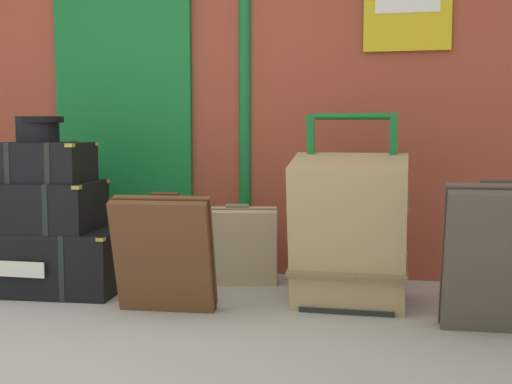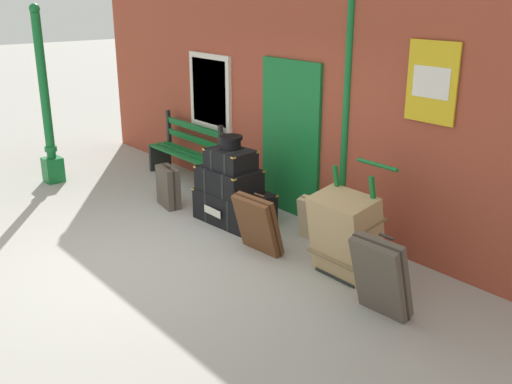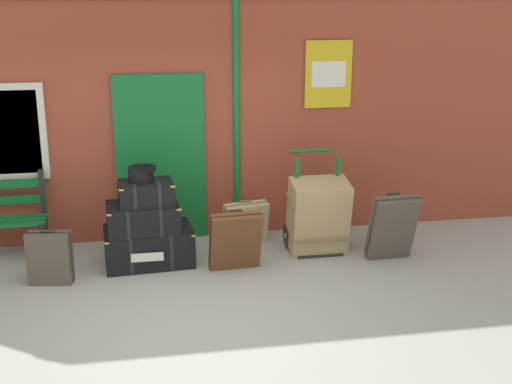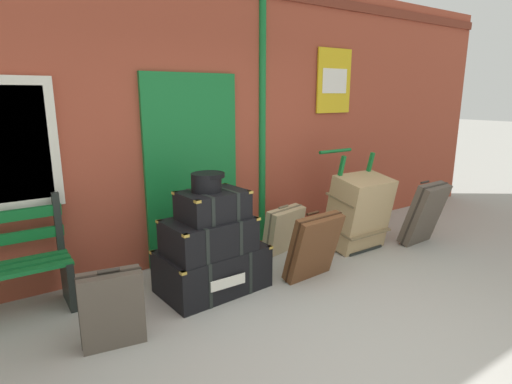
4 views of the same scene
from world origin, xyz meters
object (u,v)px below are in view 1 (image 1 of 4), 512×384
Objects in this scene: steamer_trunk_base at (50,259)px; suitcase_charcoal at (164,254)px; steamer_trunk_middle at (38,205)px; round_hatbox at (38,127)px; suitcase_beige at (494,259)px; steamer_trunk_top at (43,162)px; suitcase_slate at (237,246)px; porters_trolley at (351,259)px; large_brown_trunk at (349,232)px.

steamer_trunk_base is 1.47× the size of suitcase_charcoal.
steamer_trunk_base is at bearing 157.96° from suitcase_charcoal.
suitcase_charcoal reaches higher than steamer_trunk_base.
steamer_trunk_middle is 2.70× the size of round_hatbox.
steamer_trunk_middle is 1.03× the size of suitcase_beige.
steamer_trunk_top is at bearing 160.62° from suitcase_charcoal.
suitcase_slate is (1.26, 0.45, -0.31)m from steamer_trunk_middle.
steamer_trunk_top reaches higher than steamer_trunk_base.
steamer_trunk_middle is 1.37m from suitcase_slate.
steamer_trunk_middle is at bearing 175.14° from steamer_trunk_top.
porters_trolley is at bearing 3.94° from steamer_trunk_base.
steamer_trunk_base is 1.25× the size of steamer_trunk_middle.
suitcase_beige reaches higher than steamer_trunk_middle.
steamer_trunk_middle is 1.10m from suitcase_charcoal.
steamer_trunk_middle is 2.10m from porters_trolley.
round_hatbox is 0.26× the size of porters_trolley.
suitcase_slate is 0.84m from suitcase_charcoal.
suitcase_slate is at bearing 18.85° from round_hatbox.
porters_trolley is 2.01× the size of suitcase_slate.
steamer_trunk_base is 1.12× the size of large_brown_trunk.
steamer_trunk_middle is 0.71× the size of porters_trolley.
porters_trolley reaches higher than large_brown_trunk.
large_brown_trunk reaches higher than suitcase_slate.
steamer_trunk_base is at bearing 178.95° from large_brown_trunk.
porters_trolley reaches higher than suitcase_slate.
steamer_trunk_top is 0.78× the size of suitcase_beige.
suitcase_slate is at bearing 73.15° from suitcase_charcoal.
round_hatbox is at bearing -161.15° from suitcase_slate.
round_hatbox reaches higher than large_brown_trunk.
steamer_trunk_top is 0.23m from round_hatbox.
suitcase_slate is (1.21, 0.46, -0.60)m from steamer_trunk_top.
large_brown_trunk is 1.15× the size of suitcase_beige.
steamer_trunk_middle is 2.07m from large_brown_trunk.
suitcase_beige reaches higher than suitcase_charcoal.
large_brown_trunk is (0.00, -0.18, 0.20)m from porters_trolley.
large_brown_trunk is at bearing 18.50° from suitcase_charcoal.
suitcase_slate is 1.81m from suitcase_beige.
steamer_trunk_top is (-0.00, -0.05, 0.66)m from steamer_trunk_base.
suitcase_beige reaches higher than steamer_trunk_base.
porters_trolley is at bearing 5.09° from steamer_trunk_middle.
round_hatbox reaches higher than steamer_trunk_middle.
large_brown_trunk is 0.88m from suitcase_beige.
steamer_trunk_top is at bearing -95.73° from steamer_trunk_base.
large_brown_trunk is at bearing -28.60° from suitcase_slate.
large_brown_trunk is 0.95m from suitcase_slate.
steamer_trunk_middle is at bearing -105.93° from round_hatbox.
steamer_trunk_base is 2.02m from porters_trolley.
steamer_trunk_base is 0.66m from steamer_trunk_top.
round_hatbox is at bearing 179.53° from large_brown_trunk.
porters_trolley is at bearing -18.23° from suitcase_slate.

